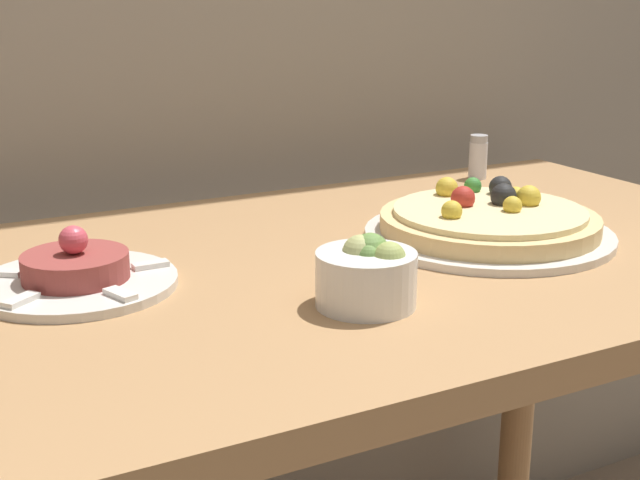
# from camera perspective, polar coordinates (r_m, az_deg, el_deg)

# --- Properties ---
(dining_table) EXTENTS (1.25, 0.70, 0.79)m
(dining_table) POSITION_cam_1_polar(r_m,az_deg,el_deg) (1.09, 0.61, -7.30)
(dining_table) COLOR #AD7F51
(dining_table) RESTS_ON ground_plane
(pizza_plate) EXTENTS (0.32, 0.32, 0.07)m
(pizza_plate) POSITION_cam_1_polar(r_m,az_deg,el_deg) (1.15, 10.76, 1.08)
(pizza_plate) COLOR silver
(pizza_plate) RESTS_ON dining_table
(tartare_plate) EXTENTS (0.21, 0.21, 0.07)m
(tartare_plate) POSITION_cam_1_polar(r_m,az_deg,el_deg) (0.99, -15.34, -2.14)
(tartare_plate) COLOR silver
(tartare_plate) RESTS_ON dining_table
(small_bowl) EXTENTS (0.10, 0.10, 0.07)m
(small_bowl) POSITION_cam_1_polar(r_m,az_deg,el_deg) (0.89, 3.04, -2.12)
(small_bowl) COLOR white
(small_bowl) RESTS_ON dining_table
(salt_shaker) EXTENTS (0.03, 0.03, 0.07)m
(salt_shaker) POSITION_cam_1_polar(r_m,az_deg,el_deg) (1.49, 10.09, 5.25)
(salt_shaker) COLOR silver
(salt_shaker) RESTS_ON dining_table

